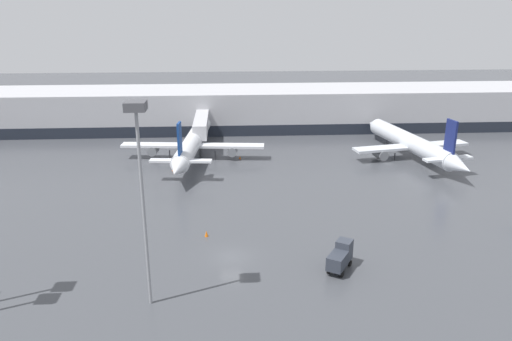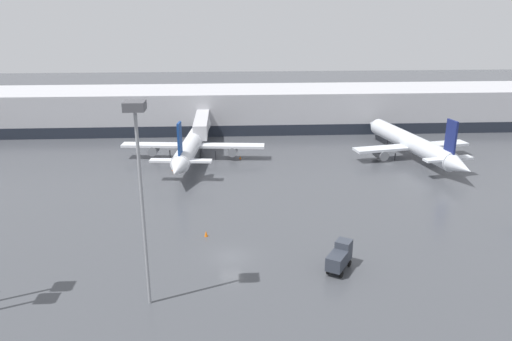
# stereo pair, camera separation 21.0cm
# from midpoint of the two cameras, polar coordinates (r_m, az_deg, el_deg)

# --- Properties ---
(ground_plane) EXTENTS (320.00, 320.00, 0.00)m
(ground_plane) POSITION_cam_midpoint_polar(r_m,az_deg,el_deg) (58.08, -2.79, -9.84)
(ground_plane) COLOR #424449
(terminal_building) EXTENTS (160.00, 31.27, 9.00)m
(terminal_building) POSITION_cam_midpoint_polar(r_m,az_deg,el_deg) (115.30, -3.18, 7.07)
(terminal_building) COLOR #B2B2B7
(terminal_building) RESTS_ON ground_plane
(parked_jet_0) EXTENTS (22.72, 33.94, 9.69)m
(parked_jet_0) POSITION_cam_midpoint_polar(r_m,az_deg,el_deg) (97.07, 17.47, 2.95)
(parked_jet_0) COLOR silver
(parked_jet_0) RESTS_ON ground_plane
(parked_jet_1) EXTENTS (26.49, 36.40, 9.77)m
(parked_jet_1) POSITION_cam_midpoint_polar(r_m,az_deg,el_deg) (92.80, -7.17, 3.19)
(parked_jet_1) COLOR silver
(parked_jet_1) RESTS_ON ground_plane
(service_truck_0) EXTENTS (3.62, 4.44, 2.98)m
(service_truck_0) POSITION_cam_midpoint_polar(r_m,az_deg,el_deg) (55.58, 9.67, -9.64)
(service_truck_0) COLOR #2D333D
(service_truck_0) RESTS_ON ground_plane
(traffic_cone_0) EXTENTS (0.42, 0.42, 0.55)m
(traffic_cone_0) POSITION_cam_midpoint_polar(r_m,az_deg,el_deg) (92.79, -1.75, 1.50)
(traffic_cone_0) COLOR orange
(traffic_cone_0) RESTS_ON ground_plane
(traffic_cone_1) EXTENTS (0.44, 0.44, 0.75)m
(traffic_cone_1) POSITION_cam_midpoint_polar(r_m,az_deg,el_deg) (62.86, -5.63, -7.19)
(traffic_cone_1) COLOR orange
(traffic_cone_1) RESTS_ON ground_plane
(traffic_cone_2) EXTENTS (0.44, 0.44, 0.77)m
(traffic_cone_2) POSITION_cam_midpoint_polar(r_m,az_deg,el_deg) (87.37, -9.38, 0.22)
(traffic_cone_2) COLOR orange
(traffic_cone_2) RESTS_ON ground_plane
(apron_light_mast_3) EXTENTS (1.80, 1.80, 19.78)m
(apron_light_mast_3) POSITION_cam_midpoint_polar(r_m,az_deg,el_deg) (44.73, -13.20, 2.25)
(apron_light_mast_3) COLOR gray
(apron_light_mast_3) RESTS_ON ground_plane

